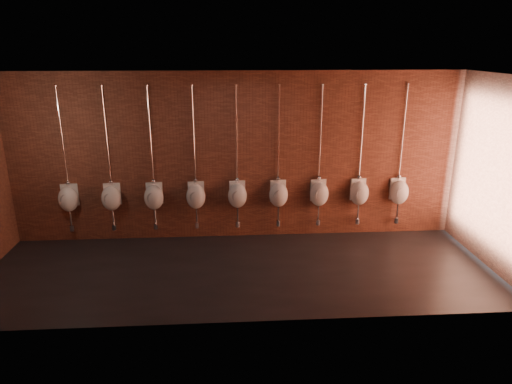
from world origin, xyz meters
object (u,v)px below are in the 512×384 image
(urinal_1, at_px, (111,197))
(urinal_0, at_px, (68,198))
(urinal_4, at_px, (237,195))
(urinal_7, at_px, (359,192))
(urinal_8, at_px, (399,191))
(urinal_6, at_px, (319,193))
(urinal_3, at_px, (196,196))
(urinal_5, at_px, (279,194))
(urinal_2, at_px, (154,196))

(urinal_1, bearing_deg, urinal_0, 180.00)
(urinal_1, bearing_deg, urinal_4, 0.00)
(urinal_7, bearing_deg, urinal_8, 0.00)
(urinal_6, bearing_deg, urinal_3, 180.00)
(urinal_3, xyz_separation_m, urinal_7, (3.17, 0.00, 0.00))
(urinal_5, xyz_separation_m, urinal_8, (2.38, 0.00, 0.00))
(urinal_6, relative_size, urinal_7, 1.00)
(urinal_1, height_order, urinal_6, same)
(urinal_3, bearing_deg, urinal_0, 180.00)
(urinal_2, relative_size, urinal_4, 1.00)
(urinal_0, height_order, urinal_2, same)
(urinal_4, bearing_deg, urinal_6, 0.00)
(urinal_0, bearing_deg, urinal_4, 0.00)
(urinal_3, distance_m, urinal_6, 2.38)
(urinal_1, relative_size, urinal_5, 1.00)
(urinal_2, height_order, urinal_8, same)
(urinal_0, distance_m, urinal_4, 3.17)
(urinal_2, xyz_separation_m, urinal_4, (1.58, 0.00, 0.00))
(urinal_1, xyz_separation_m, urinal_8, (5.54, 0.00, 0.00))
(urinal_1, bearing_deg, urinal_5, 0.00)
(urinal_8, bearing_deg, urinal_5, 180.00)
(urinal_3, relative_size, urinal_5, 1.00)
(urinal_1, xyz_separation_m, urinal_7, (4.75, 0.00, 0.00))
(urinal_2, height_order, urinal_5, same)
(urinal_3, bearing_deg, urinal_6, 0.00)
(urinal_0, height_order, urinal_7, same)
(urinal_6, height_order, urinal_8, same)
(urinal_5, relative_size, urinal_7, 1.00)
(urinal_0, bearing_deg, urinal_3, 0.00)
(urinal_4, relative_size, urinal_8, 1.00)
(urinal_4, distance_m, urinal_5, 0.79)
(urinal_2, height_order, urinal_7, same)
(urinal_0, xyz_separation_m, urinal_3, (2.38, 0.00, 0.00))
(urinal_5, relative_size, urinal_8, 1.00)
(urinal_5, distance_m, urinal_6, 0.79)
(urinal_7, distance_m, urinal_8, 0.79)
(urinal_1, bearing_deg, urinal_2, 0.00)
(urinal_1, height_order, urinal_3, same)
(urinal_4, height_order, urinal_5, same)
(urinal_6, bearing_deg, urinal_5, 180.00)
(urinal_1, bearing_deg, urinal_7, 0.00)
(urinal_0, relative_size, urinal_1, 1.00)
(urinal_3, bearing_deg, urinal_4, 0.00)
(urinal_0, relative_size, urinal_8, 1.00)
(urinal_3, distance_m, urinal_7, 3.17)
(urinal_4, distance_m, urinal_8, 3.17)
(urinal_0, xyz_separation_m, urinal_8, (6.34, 0.00, 0.00))
(urinal_5, bearing_deg, urinal_0, 180.00)
(urinal_3, height_order, urinal_8, same)
(urinal_2, xyz_separation_m, urinal_8, (4.75, 0.00, 0.00))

